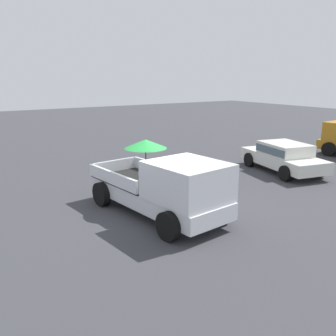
% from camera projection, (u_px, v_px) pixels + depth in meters
% --- Properties ---
extents(ground_plane, '(80.00, 80.00, 0.00)m').
position_uv_depth(ground_plane, '(157.00, 213.00, 11.57)').
color(ground_plane, '#38383D').
extents(pickup_truck_main, '(5.23, 2.73, 2.27)m').
position_uv_depth(pickup_truck_main, '(166.00, 187.00, 10.99)').
color(pickup_truck_main, black).
rests_on(pickup_truck_main, ground).
extents(parked_sedan_near, '(4.58, 2.67, 1.33)m').
position_uv_depth(parked_sedan_near, '(284.00, 156.00, 16.40)').
color(parked_sedan_near, black).
rests_on(parked_sedan_near, ground).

